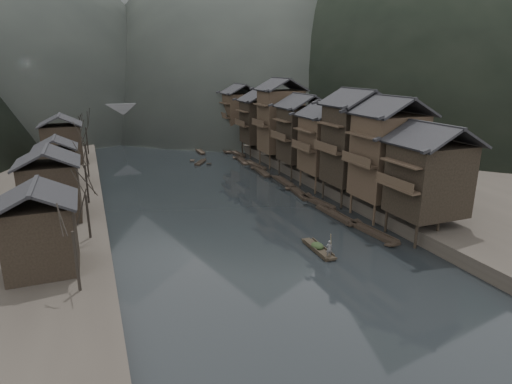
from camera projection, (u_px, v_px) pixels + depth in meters
name	position (u px, v px, depth m)	size (l,w,h in m)	color
water	(250.00, 232.00, 48.23)	(300.00, 300.00, 0.00)	black
right_bank	(333.00, 145.00, 95.90)	(40.00, 200.00, 1.80)	#2D2823
stilt_houses	(308.00, 124.00, 69.03)	(9.00, 67.60, 16.12)	black
left_houses	(55.00, 161.00, 57.42)	(8.10, 53.20, 8.73)	black
bare_trees	(82.00, 148.00, 61.73)	(3.81, 72.71, 7.62)	black
moored_sampans	(267.00, 173.00, 73.43)	(3.08, 66.78, 0.47)	black
midriver_boats	(195.00, 152.00, 91.82)	(5.52, 25.14, 0.44)	black
stone_bridge	(153.00, 117.00, 111.06)	(40.00, 6.00, 9.00)	#4C4C4F
hero_sampan	(318.00, 249.00, 43.17)	(1.29, 5.47, 0.44)	black
cargo_heap	(317.00, 243.00, 43.22)	(1.20, 1.57, 0.72)	black
boatman	(329.00, 246.00, 41.18)	(0.62, 0.41, 1.70)	#4F4E51
bamboo_pole	(332.00, 221.00, 40.53)	(0.06, 0.06, 3.93)	#8C7A51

